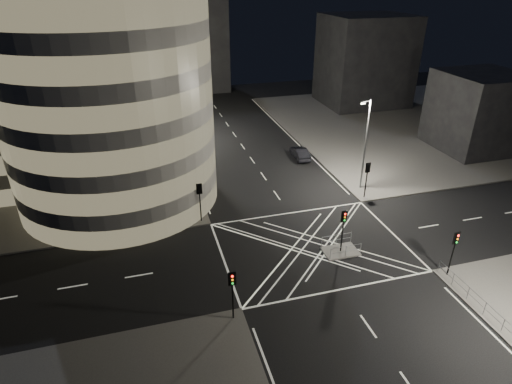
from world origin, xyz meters
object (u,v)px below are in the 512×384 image
object	(u,v)px
central_island	(340,251)
traffic_signal_fr	(367,174)
traffic_signal_nl	(232,287)
street_lamp_left_far	(167,103)
sedan	(300,153)
traffic_signal_fl	(200,195)
street_lamp_left_near	(184,150)
traffic_signal_nr	(454,246)
traffic_signal_island	(343,223)
street_lamp_right_far	(365,142)

from	to	relation	value
central_island	traffic_signal_fr	xyz separation A→B (m)	(6.80, 8.30, 2.84)
traffic_signal_nl	street_lamp_left_far	distance (m)	36.90
central_island	street_lamp_left_far	distance (m)	33.95
traffic_signal_fr	sedan	distance (m)	12.58
traffic_signal_fl	street_lamp_left_far	distance (m)	23.36
traffic_signal_nl	sedan	distance (m)	29.77
traffic_signal_fl	traffic_signal_nl	distance (m)	13.60
traffic_signal_nl	street_lamp_left_near	bearing A→B (deg)	91.94
traffic_signal_fr	traffic_signal_nr	xyz separation A→B (m)	(0.00, -13.60, 0.00)
traffic_signal_fl	street_lamp_left_far	bearing A→B (deg)	91.57
central_island	traffic_signal_nr	distance (m)	9.08
central_island	traffic_signal_island	world-z (taller)	traffic_signal_island
traffic_signal_fr	street_lamp_right_far	bearing A→B (deg)	73.89
traffic_signal_nr	street_lamp_left_far	size ratio (longest dim) A/B	0.40
traffic_signal_nl	street_lamp_left_far	size ratio (longest dim) A/B	0.40
traffic_signal_nr	street_lamp_left_near	distance (m)	26.32
traffic_signal_fl	sedan	distance (m)	19.29
traffic_signal_fl	traffic_signal_nr	world-z (taller)	same
traffic_signal_nl	traffic_signal_island	world-z (taller)	same
street_lamp_left_far	street_lamp_left_near	bearing A→B (deg)	-90.00
traffic_signal_fr	sedan	xyz separation A→B (m)	(-2.72, 12.09, -2.18)
traffic_signal_fr	street_lamp_right_far	distance (m)	3.48
traffic_signal_fl	street_lamp_left_far	size ratio (longest dim) A/B	0.40
traffic_signal_fl	street_lamp_left_near	size ratio (longest dim) A/B	0.40
traffic_signal_fl	street_lamp_right_far	size ratio (longest dim) A/B	0.40
street_lamp_left_near	sedan	xyz separation A→B (m)	(15.51, 6.89, -4.81)
street_lamp_right_far	traffic_signal_fr	bearing A→B (deg)	-106.11
traffic_signal_nr	traffic_signal_nl	bearing A→B (deg)	180.00
traffic_signal_fl	street_lamp_right_far	bearing A→B (deg)	6.88
central_island	traffic_signal_nr	bearing A→B (deg)	-37.93
central_island	sedan	distance (m)	20.80
central_island	sedan	size ratio (longest dim) A/B	0.67
traffic_signal_nr	street_lamp_left_far	bearing A→B (deg)	116.36
traffic_signal_fr	street_lamp_left_far	size ratio (longest dim) A/B	0.40
traffic_signal_nr	traffic_signal_island	bearing A→B (deg)	142.07
traffic_signal_nr	street_lamp_right_far	distance (m)	16.03
traffic_signal_nr	street_lamp_left_near	bearing A→B (deg)	134.13
traffic_signal_fr	street_lamp_left_far	xyz separation A→B (m)	(-18.24, 23.20, 2.63)
central_island	traffic_signal_nl	xyz separation A→B (m)	(-10.80, -5.30, 2.84)
traffic_signal_nl	traffic_signal_nr	bearing A→B (deg)	0.00
sedan	street_lamp_right_far	bearing A→B (deg)	111.74
traffic_signal_nr	traffic_signal_island	distance (m)	8.62
traffic_signal_fl	traffic_signal_island	world-z (taller)	same
street_lamp_right_far	traffic_signal_fl	bearing A→B (deg)	-173.12
street_lamp_left_near	street_lamp_right_far	size ratio (longest dim) A/B	1.00
street_lamp_right_far	sedan	bearing A→B (deg)	108.75
street_lamp_left_far	street_lamp_right_far	world-z (taller)	same
traffic_signal_nr	street_lamp_right_far	world-z (taller)	street_lamp_right_far
street_lamp_left_far	street_lamp_right_far	distance (m)	28.23
traffic_signal_fr	traffic_signal_island	xyz separation A→B (m)	(-6.80, -8.30, 0.00)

